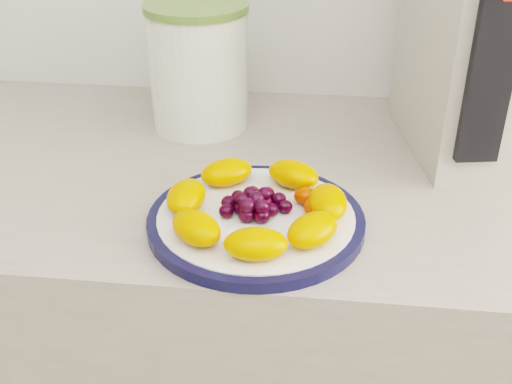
# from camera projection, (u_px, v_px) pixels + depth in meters

# --- Properties ---
(plate_rim) EXTENTS (0.28, 0.28, 0.01)m
(plate_rim) POSITION_uv_depth(u_px,v_px,m) (256.00, 221.00, 0.81)
(plate_rim) COLOR black
(plate_rim) RESTS_ON counter
(plate_face) EXTENTS (0.25, 0.25, 0.02)m
(plate_face) POSITION_uv_depth(u_px,v_px,m) (256.00, 220.00, 0.81)
(plate_face) COLOR white
(plate_face) RESTS_ON counter
(canister) EXTENTS (0.17, 0.17, 0.19)m
(canister) POSITION_uv_depth(u_px,v_px,m) (199.00, 70.00, 1.04)
(canister) COLOR #536C22
(canister) RESTS_ON counter
(canister_lid) EXTENTS (0.18, 0.18, 0.01)m
(canister_lid) POSITION_uv_depth(u_px,v_px,m) (196.00, 7.00, 0.99)
(canister_lid) COLOR #5C7A36
(canister_lid) RESTS_ON canister
(appliance_body) EXTENTS (0.24, 0.30, 0.33)m
(appliance_body) POSITION_uv_depth(u_px,v_px,m) (486.00, 43.00, 0.94)
(appliance_body) COLOR #B0A89A
(appliance_body) RESTS_ON counter
(appliance_panel) EXTENTS (0.06, 0.03, 0.25)m
(appliance_panel) POSITION_uv_depth(u_px,v_px,m) (491.00, 72.00, 0.81)
(appliance_panel) COLOR black
(appliance_panel) RESTS_ON appliance_body
(fruit_plate) EXTENTS (0.23, 0.24, 0.03)m
(fruit_plate) POSITION_uv_depth(u_px,v_px,m) (260.00, 204.00, 0.80)
(fruit_plate) COLOR orange
(fruit_plate) RESTS_ON plate_face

